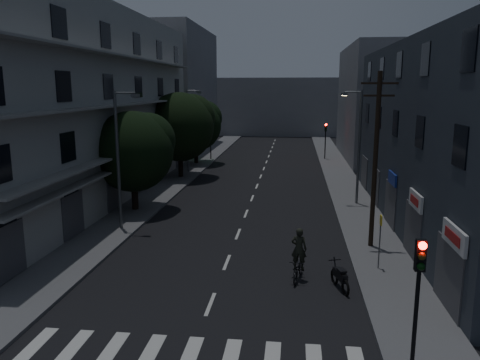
% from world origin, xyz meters
% --- Properties ---
extents(ground, '(160.00, 160.00, 0.00)m').
position_xyz_m(ground, '(0.00, 25.00, 0.00)').
color(ground, black).
rests_on(ground, ground).
extents(sidewalk_left, '(3.00, 90.00, 0.15)m').
position_xyz_m(sidewalk_left, '(-7.50, 25.00, 0.07)').
color(sidewalk_left, '#565659').
rests_on(sidewalk_left, ground).
extents(sidewalk_right, '(3.00, 90.00, 0.15)m').
position_xyz_m(sidewalk_right, '(7.50, 25.00, 0.07)').
color(sidewalk_right, '#565659').
rests_on(sidewalk_right, ground).
extents(lane_markings, '(0.15, 60.50, 0.01)m').
position_xyz_m(lane_markings, '(0.00, 31.25, 0.01)').
color(lane_markings, beige).
rests_on(lane_markings, ground).
extents(building_left, '(7.00, 36.00, 14.00)m').
position_xyz_m(building_left, '(-11.98, 18.00, 6.99)').
color(building_left, '#9E9E99').
rests_on(building_left, ground).
extents(building_right, '(6.19, 28.00, 11.00)m').
position_xyz_m(building_right, '(11.99, 14.00, 5.50)').
color(building_right, '#2A3039').
rests_on(building_right, ground).
extents(building_far_left, '(6.00, 20.00, 16.00)m').
position_xyz_m(building_far_left, '(-12.00, 48.00, 8.00)').
color(building_far_left, slate).
rests_on(building_far_left, ground).
extents(building_far_right, '(6.00, 20.00, 13.00)m').
position_xyz_m(building_far_right, '(12.00, 42.00, 6.50)').
color(building_far_right, slate).
rests_on(building_far_right, ground).
extents(building_far_end, '(24.00, 8.00, 10.00)m').
position_xyz_m(building_far_end, '(0.00, 70.00, 5.00)').
color(building_far_end, slate).
rests_on(building_far_end, ground).
extents(tree_near, '(5.43, 5.43, 6.70)m').
position_xyz_m(tree_near, '(-7.57, 15.33, 4.34)').
color(tree_near, black).
rests_on(tree_near, sidewalk_left).
extents(tree_mid, '(6.34, 6.34, 7.80)m').
position_xyz_m(tree_mid, '(-7.33, 27.49, 5.02)').
color(tree_mid, black).
rests_on(tree_mid, sidewalk_left).
extents(tree_far, '(5.64, 5.64, 6.97)m').
position_xyz_m(tree_far, '(-7.59, 35.59, 4.52)').
color(tree_far, black).
rests_on(tree_far, sidewalk_left).
extents(traffic_signal_near, '(0.28, 0.37, 4.10)m').
position_xyz_m(traffic_signal_near, '(6.66, -2.10, 3.10)').
color(traffic_signal_near, black).
rests_on(traffic_signal_near, sidewalk_right).
extents(traffic_signal_far_right, '(0.28, 0.37, 4.10)m').
position_xyz_m(traffic_signal_far_right, '(6.70, 40.29, 3.10)').
color(traffic_signal_far_right, black).
rests_on(traffic_signal_far_right, sidewalk_right).
extents(traffic_signal_far_left, '(0.28, 0.37, 4.10)m').
position_xyz_m(traffic_signal_far_left, '(-6.55, 38.52, 3.10)').
color(traffic_signal_far_left, black).
rests_on(traffic_signal_far_left, sidewalk_left).
extents(street_lamp_left_near, '(1.51, 0.25, 8.00)m').
position_xyz_m(street_lamp_left_near, '(-6.86, 10.91, 4.60)').
color(street_lamp_left_near, '#515558').
rests_on(street_lamp_left_near, sidewalk_left).
extents(street_lamp_right, '(1.51, 0.25, 8.00)m').
position_xyz_m(street_lamp_right, '(7.56, 18.74, 4.60)').
color(street_lamp_right, '#585C5F').
rests_on(street_lamp_right, sidewalk_right).
extents(street_lamp_left_far, '(1.51, 0.25, 8.00)m').
position_xyz_m(street_lamp_left_far, '(-7.16, 30.06, 4.60)').
color(street_lamp_left_far, slate).
rests_on(street_lamp_left_far, sidewalk_left).
extents(utility_pole, '(1.80, 0.24, 9.00)m').
position_xyz_m(utility_pole, '(7.25, 9.41, 4.87)').
color(utility_pole, black).
rests_on(utility_pole, sidewalk_right).
extents(bus_stop_sign, '(0.06, 0.35, 2.52)m').
position_xyz_m(bus_stop_sign, '(7.11, 6.20, 1.89)').
color(bus_stop_sign, '#595B60').
rests_on(bus_stop_sign, sidewalk_right).
extents(motorcycle, '(0.79, 1.85, 1.22)m').
position_xyz_m(motorcycle, '(5.17, 4.05, 0.48)').
color(motorcycle, black).
rests_on(motorcycle, ground).
extents(cyclist, '(1.00, 1.97, 2.38)m').
position_xyz_m(cyclist, '(3.44, 4.81, 0.80)').
color(cyclist, black).
rests_on(cyclist, ground).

